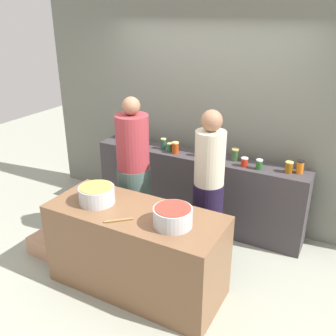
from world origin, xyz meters
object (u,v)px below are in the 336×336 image
object	(u,v)px
cook_with_tongs	(134,182)
preserve_jar_9	(289,167)
cooking_pot_left	(97,195)
preserve_jar_2	(163,144)
bread_crate	(48,244)
preserve_jar_5	(199,151)
preserve_jar_1	(137,137)
preserve_jar_6	(235,155)
preserve_jar_10	(300,167)
preserve_jar_4	(175,148)
preserve_jar_0	(127,137)
wooden_spoon	(119,220)
cooking_pot_center	(173,217)
preserve_jar_3	(170,147)
cook_in_cap	(208,196)
preserve_jar_8	(259,164)
preserve_jar_7	(244,162)

from	to	relation	value
cook_with_tongs	preserve_jar_9	bearing A→B (deg)	26.93
cooking_pot_left	preserve_jar_2	bearing A→B (deg)	92.19
bread_crate	preserve_jar_5	bearing A→B (deg)	48.23
preserve_jar_1	cooking_pot_left	bearing A→B (deg)	-71.82
preserve_jar_1	preserve_jar_6	distance (m)	1.36
preserve_jar_6	preserve_jar_10	bearing A→B (deg)	-1.83
preserve_jar_9	preserve_jar_4	bearing A→B (deg)	-177.28
preserve_jar_0	preserve_jar_4	world-z (taller)	preserve_jar_4
preserve_jar_2	wooden_spoon	world-z (taller)	preserve_jar_2
preserve_jar_6	preserve_jar_0	bearing A→B (deg)	-178.53
preserve_jar_9	cooking_pot_center	distance (m)	1.59
preserve_jar_0	preserve_jar_3	size ratio (longest dim) A/B	1.27
preserve_jar_10	cooking_pot_left	world-z (taller)	preserve_jar_10
preserve_jar_10	cook_in_cap	xyz separation A→B (m)	(-0.78, -0.69, -0.23)
preserve_jar_3	cook_in_cap	xyz separation A→B (m)	(0.79, -0.62, -0.21)
preserve_jar_4	preserve_jar_8	xyz separation A→B (m)	(1.05, 0.00, -0.01)
preserve_jar_7	preserve_jar_0	bearing A→B (deg)	177.01
cooking_pot_left	cook_in_cap	xyz separation A→B (m)	(0.84, 0.78, -0.16)
preserve_jar_5	preserve_jar_10	xyz separation A→B (m)	(1.17, 0.05, 0.00)
cook_with_tongs	preserve_jar_5	bearing A→B (deg)	59.21
preserve_jar_2	preserve_jar_4	world-z (taller)	preserve_jar_4
preserve_jar_7	bread_crate	distance (m)	2.43
preserve_jar_5	preserve_jar_6	distance (m)	0.43
preserve_jar_0	preserve_jar_3	distance (m)	0.68
preserve_jar_8	preserve_jar_9	size ratio (longest dim) A/B	0.92
preserve_jar_3	preserve_jar_4	world-z (taller)	preserve_jar_4
preserve_jar_6	cooking_pot_center	bearing A→B (deg)	-91.30
preserve_jar_0	wooden_spoon	size ratio (longest dim) A/B	0.52
cooking_pot_left	wooden_spoon	xyz separation A→B (m)	(0.38, -0.19, -0.07)
preserve_jar_4	preserve_jar_8	bearing A→B (deg)	0.09
cooking_pot_left	preserve_jar_3	bearing A→B (deg)	87.97
cook_with_tongs	preserve_jar_1	bearing A→B (deg)	120.01
preserve_jar_7	wooden_spoon	size ratio (longest dim) A/B	0.41
preserve_jar_0	preserve_jar_7	bearing A→B (deg)	-2.99
preserve_jar_4	cook_in_cap	xyz separation A→B (m)	(0.69, -0.58, -0.23)
preserve_jar_5	preserve_jar_9	distance (m)	1.06
preserve_jar_2	preserve_jar_0	bearing A→B (deg)	177.08
preserve_jar_5	preserve_jar_0	bearing A→B (deg)	177.98
preserve_jar_0	cook_with_tongs	distance (m)	1.03
cooking_pot_left	preserve_jar_0	bearing A→B (deg)	113.26
preserve_jar_0	cooking_pot_left	distance (m)	1.58
preserve_jar_10	cook_with_tongs	xyz separation A→B (m)	(-1.62, -0.81, -0.21)
preserve_jar_5	preserve_jar_7	world-z (taller)	preserve_jar_5
preserve_jar_0	preserve_jar_5	world-z (taller)	preserve_jar_5
preserve_jar_9	preserve_jar_1	bearing A→B (deg)	178.17
preserve_jar_0	preserve_jar_8	world-z (taller)	preserve_jar_0
preserve_jar_4	preserve_jar_9	size ratio (longest dim) A/B	1.15
preserve_jar_0	preserve_jar_8	xyz separation A→B (m)	(1.82, -0.09, -0.01)
preserve_jar_0	preserve_jar_9	bearing A→B (deg)	-0.71
preserve_jar_6	cook_in_cap	size ratio (longest dim) A/B	0.08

